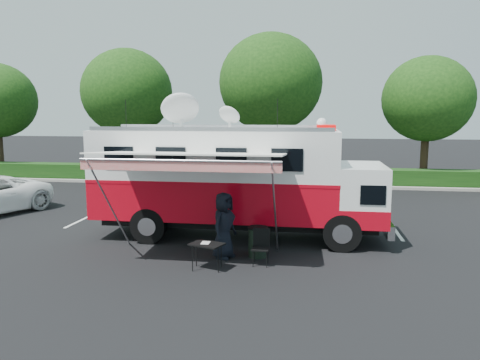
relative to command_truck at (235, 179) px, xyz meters
name	(u,v)px	position (x,y,z in m)	size (l,w,h in m)	color
ground_plane	(238,237)	(0.08, 0.00, -2.00)	(120.00, 120.00, 0.00)	black
back_border	(289,99)	(1.23, 12.90, 3.00)	(60.00, 6.14, 8.87)	#9E998E
stall_lines	(237,217)	(-0.42, 3.00, -2.00)	(24.12, 5.50, 0.01)	silver
command_truck	(235,179)	(0.00, 0.00, 0.00)	(9.73, 2.68, 4.68)	black
awning	(189,157)	(-0.87, -2.78, 1.01)	(5.31, 2.74, 3.21)	white
person	(224,258)	(0.02, -2.31, -2.00)	(0.95, 0.62, 1.95)	black
folding_table	(207,245)	(-0.25, -3.39, -1.32)	(1.01, 0.87, 0.73)	black
folding_chair	(261,243)	(1.15, -2.71, -1.41)	(0.50, 0.52, 1.00)	black
trash_bin	(258,242)	(0.99, -2.07, -1.55)	(0.60, 0.60, 0.90)	black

